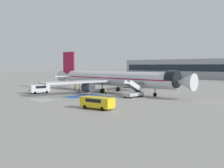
{
  "coord_description": "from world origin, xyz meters",
  "views": [
    {
      "loc": [
        43.64,
        -46.99,
        6.78
      ],
      "look_at": [
        -0.84,
        -1.48,
        2.32
      ],
      "focal_mm": 42.0,
      "sensor_mm": 36.0,
      "label": 1
    }
  ],
  "objects_px": {
    "service_van_0": "(39,88)",
    "baggage_cart": "(83,91)",
    "ground_crew_1": "(79,87)",
    "ground_crew_0": "(75,86)",
    "boarding_stairs_forward": "(133,93)",
    "airliner": "(113,79)",
    "terminal_building": "(211,69)",
    "service_van_1": "(97,102)",
    "fuel_tanker": "(148,81)",
    "ground_crew_2": "(92,88)",
    "ground_crew_3": "(106,91)"
  },
  "relations": [
    {
      "from": "baggage_cart",
      "to": "airliner",
      "type": "bearing_deg",
      "value": 99.13
    },
    {
      "from": "service_van_0",
      "to": "airliner",
      "type": "bearing_deg",
      "value": -124.18
    },
    {
      "from": "service_van_0",
      "to": "baggage_cart",
      "type": "height_order",
      "value": "service_van_0"
    },
    {
      "from": "service_van_1",
      "to": "boarding_stairs_forward",
      "type": "bearing_deg",
      "value": 10.45
    },
    {
      "from": "ground_crew_3",
      "to": "service_van_1",
      "type": "bearing_deg",
      "value": -3.0
    },
    {
      "from": "fuel_tanker",
      "to": "service_van_0",
      "type": "relative_size",
      "value": 1.83
    },
    {
      "from": "boarding_stairs_forward",
      "to": "baggage_cart",
      "type": "relative_size",
      "value": 1.76
    },
    {
      "from": "service_van_0",
      "to": "ground_crew_0",
      "type": "height_order",
      "value": "service_van_0"
    },
    {
      "from": "ground_crew_1",
      "to": "ground_crew_3",
      "type": "distance_m",
      "value": 13.46
    },
    {
      "from": "baggage_cart",
      "to": "service_van_1",
      "type": "bearing_deg",
      "value": 20.68
    },
    {
      "from": "airliner",
      "to": "boarding_stairs_forward",
      "type": "xyz_separation_m",
      "value": [
        10.18,
        -4.22,
        -2.52
      ]
    },
    {
      "from": "airliner",
      "to": "fuel_tanker",
      "type": "distance_m",
      "value": 23.55
    },
    {
      "from": "service_van_1",
      "to": "baggage_cart",
      "type": "distance_m",
      "value": 26.0
    },
    {
      "from": "baggage_cart",
      "to": "terminal_building",
      "type": "bearing_deg",
      "value": 148.95
    },
    {
      "from": "baggage_cart",
      "to": "ground_crew_2",
      "type": "distance_m",
      "value": 2.58
    },
    {
      "from": "fuel_tanker",
      "to": "service_van_1",
      "type": "distance_m",
      "value": 48.01
    },
    {
      "from": "airliner",
      "to": "ground_crew_0",
      "type": "height_order",
      "value": "airliner"
    },
    {
      "from": "ground_crew_2",
      "to": "ground_crew_0",
      "type": "bearing_deg",
      "value": 15.48
    },
    {
      "from": "fuel_tanker",
      "to": "ground_crew_1",
      "type": "xyz_separation_m",
      "value": [
        -3.51,
        -25.95,
        -0.56
      ]
    },
    {
      "from": "service_van_0",
      "to": "ground_crew_1",
      "type": "height_order",
      "value": "service_van_0"
    },
    {
      "from": "service_van_1",
      "to": "baggage_cart",
      "type": "xyz_separation_m",
      "value": [
        -21.49,
        14.61,
        -0.89
      ]
    },
    {
      "from": "service_van_0",
      "to": "ground_crew_0",
      "type": "xyz_separation_m",
      "value": [
        -0.14,
        11.08,
        -0.18
      ]
    },
    {
      "from": "fuel_tanker",
      "to": "service_van_1",
      "type": "xyz_separation_m",
      "value": [
        21.97,
        -42.69,
        -0.47
      ]
    },
    {
      "from": "ground_crew_0",
      "to": "ground_crew_1",
      "type": "distance_m",
      "value": 2.07
    },
    {
      "from": "service_van_1",
      "to": "baggage_cart",
      "type": "relative_size",
      "value": 1.92
    },
    {
      "from": "service_van_0",
      "to": "ground_crew_2",
      "type": "distance_m",
      "value": 13.08
    },
    {
      "from": "fuel_tanker",
      "to": "service_van_0",
      "type": "distance_m",
      "value": 37.29
    },
    {
      "from": "ground_crew_1",
      "to": "ground_crew_2",
      "type": "xyz_separation_m",
      "value": [
        5.44,
        -0.13,
        -0.04
      ]
    },
    {
      "from": "service_van_0",
      "to": "ground_crew_1",
      "type": "xyz_separation_m",
      "value": [
        1.92,
        10.94,
        -0.21
      ]
    },
    {
      "from": "ground_crew_1",
      "to": "terminal_building",
      "type": "relative_size",
      "value": 0.02
    },
    {
      "from": "ground_crew_0",
      "to": "baggage_cart",
      "type": "bearing_deg",
      "value": -133.96
    },
    {
      "from": "ground_crew_1",
      "to": "airliner",
      "type": "bearing_deg",
      "value": -124.33
    },
    {
      "from": "boarding_stairs_forward",
      "to": "ground_crew_3",
      "type": "xyz_separation_m",
      "value": [
        -6.55,
        -1.84,
        0.08
      ]
    },
    {
      "from": "boarding_stairs_forward",
      "to": "terminal_building",
      "type": "xyz_separation_m",
      "value": [
        -22.08,
        88.54,
        4.17
      ]
    },
    {
      "from": "boarding_stairs_forward",
      "to": "terminal_building",
      "type": "height_order",
      "value": "terminal_building"
    },
    {
      "from": "service_van_1",
      "to": "fuel_tanker",
      "type": "bearing_deg",
      "value": 17.64
    },
    {
      "from": "service_van_0",
      "to": "terminal_building",
      "type": "distance_m",
      "value": 98.6
    },
    {
      "from": "ground_crew_1",
      "to": "terminal_building",
      "type": "distance_m",
      "value": 87.71
    },
    {
      "from": "baggage_cart",
      "to": "terminal_building",
      "type": "xyz_separation_m",
      "value": [
        -6.35,
        89.71,
        4.88
      ]
    },
    {
      "from": "ground_crew_1",
      "to": "ground_crew_2",
      "type": "height_order",
      "value": "ground_crew_1"
    },
    {
      "from": "baggage_cart",
      "to": "ground_crew_0",
      "type": "bearing_deg",
      "value": -145.63
    },
    {
      "from": "fuel_tanker",
      "to": "ground_crew_3",
      "type": "relative_size",
      "value": 5.11
    },
    {
      "from": "fuel_tanker",
      "to": "baggage_cart",
      "type": "xyz_separation_m",
      "value": [
        0.49,
        -28.08,
        -1.36
      ]
    },
    {
      "from": "fuel_tanker",
      "to": "ground_crew_2",
      "type": "bearing_deg",
      "value": -0.11
    },
    {
      "from": "ground_crew_0",
      "to": "ground_crew_3",
      "type": "relative_size",
      "value": 1.04
    },
    {
      "from": "boarding_stairs_forward",
      "to": "service_van_0",
      "type": "distance_m",
      "value": 23.84
    },
    {
      "from": "ground_crew_0",
      "to": "fuel_tanker",
      "type": "bearing_deg",
      "value": -35.62
    },
    {
      "from": "ground_crew_0",
      "to": "ground_crew_3",
      "type": "distance_m",
      "value": 15.51
    },
    {
      "from": "airliner",
      "to": "ground_crew_1",
      "type": "bearing_deg",
      "value": -71.94
    },
    {
      "from": "fuel_tanker",
      "to": "baggage_cart",
      "type": "relative_size",
      "value": 3.09
    }
  ]
}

